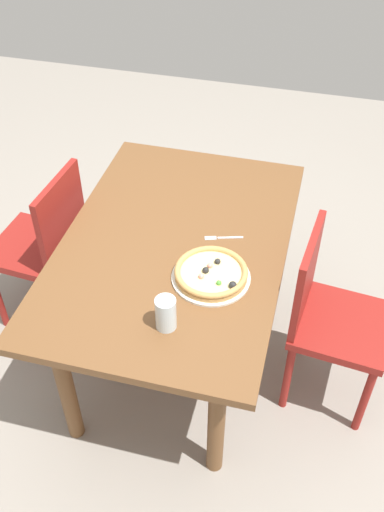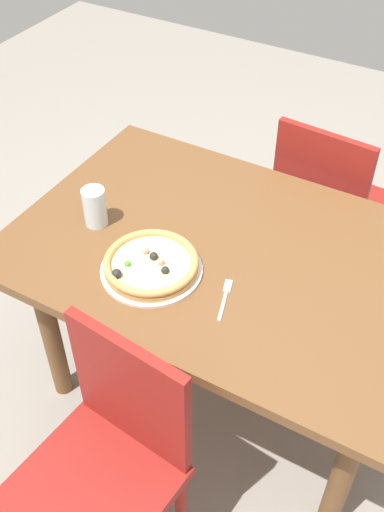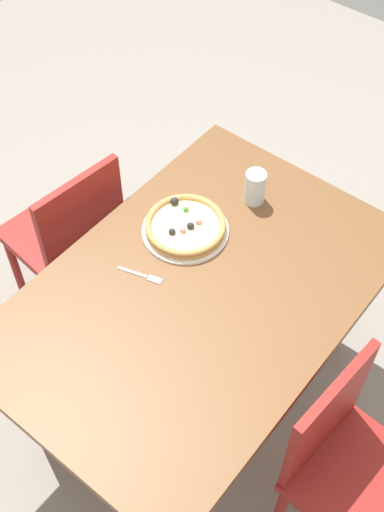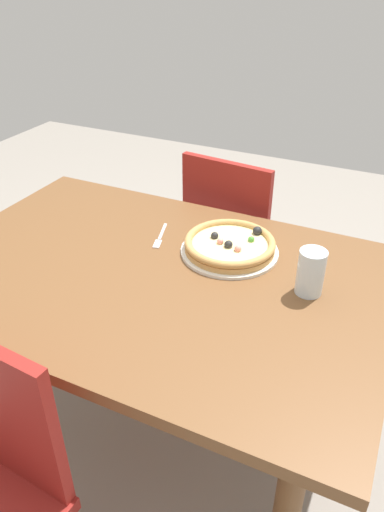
{
  "view_description": "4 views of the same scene",
  "coord_description": "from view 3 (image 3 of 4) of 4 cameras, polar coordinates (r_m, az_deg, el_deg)",
  "views": [
    {
      "loc": [
        -1.77,
        -0.53,
        2.37
      ],
      "look_at": [
        -0.09,
        -0.1,
        0.76
      ],
      "focal_mm": 40.66,
      "sensor_mm": 36.0,
      "label": 1
    },
    {
      "loc": [
        0.58,
        -1.28,
        2.05
      ],
      "look_at": [
        -0.09,
        -0.1,
        0.76
      ],
      "focal_mm": 42.3,
      "sensor_mm": 36.0,
      "label": 2
    },
    {
      "loc": [
        1.02,
        0.79,
        2.55
      ],
      "look_at": [
        -0.09,
        -0.1,
        0.76
      ],
      "focal_mm": 46.25,
      "sensor_mm": 36.0,
      "label": 3
    },
    {
      "loc": [
        -0.63,
        1.05,
        1.57
      ],
      "look_at": [
        -0.09,
        -0.1,
        0.76
      ],
      "focal_mm": 33.98,
      "sensor_mm": 36.0,
      "label": 4
    }
  ],
  "objects": [
    {
      "name": "pizza",
      "position": [
        2.36,
        -0.59,
        2.64
      ],
      "size": [
        0.29,
        0.29,
        0.05
      ],
      "color": "tan",
      "rests_on": "plate"
    },
    {
      "name": "ground_plane",
      "position": [
        2.86,
        0.49,
        -11.65
      ],
      "size": [
        6.0,
        6.0,
        0.0
      ],
      "primitive_type": "plane",
      "color": "gray"
    },
    {
      "name": "drinking_glass",
      "position": [
        2.44,
        5.48,
        5.93
      ],
      "size": [
        0.08,
        0.08,
        0.14
      ],
      "primitive_type": "cylinder",
      "color": "silver",
      "rests_on": "dining_table"
    },
    {
      "name": "fork",
      "position": [
        2.26,
        -4.23,
        -1.72
      ],
      "size": [
        0.06,
        0.16,
        0.0
      ],
      "rotation": [
        0.0,
        0.0,
        1.86
      ],
      "color": "silver",
      "rests_on": "dining_table"
    },
    {
      "name": "dining_table",
      "position": [
        2.3,
        0.6,
        -4.39
      ],
      "size": [
        1.41,
        0.95,
        0.74
      ],
      "color": "brown",
      "rests_on": "ground"
    },
    {
      "name": "chair_near",
      "position": [
        2.73,
        -10.51,
        1.74
      ],
      "size": [
        0.44,
        0.44,
        0.9
      ],
      "rotation": [
        0.0,
        0.0,
        3.03
      ],
      "color": "maroon",
      "rests_on": "ground"
    },
    {
      "name": "plate",
      "position": [
        2.37,
        -0.58,
        2.23
      ],
      "size": [
        0.32,
        0.32,
        0.01
      ],
      "primitive_type": "cylinder",
      "color": "silver",
      "rests_on": "dining_table"
    },
    {
      "name": "chair_far",
      "position": [
        2.25,
        13.36,
        -17.21
      ],
      "size": [
        0.43,
        0.43,
        0.9
      ],
      "rotation": [
        0.0,
        0.0,
        -0.08
      ],
      "color": "maroon",
      "rests_on": "ground"
    }
  ]
}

